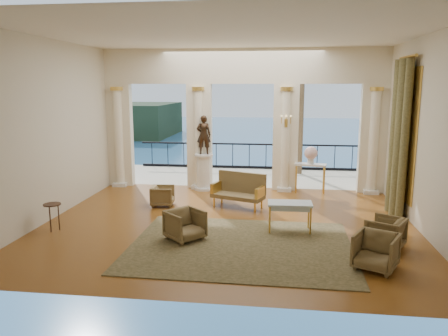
# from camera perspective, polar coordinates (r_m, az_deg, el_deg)

# --- Properties ---
(floor) EXTENTS (9.00, 9.00, 0.00)m
(floor) POSITION_cam_1_polar(r_m,az_deg,el_deg) (10.81, 0.51, -7.32)
(floor) COLOR #542A0C
(floor) RESTS_ON ground
(room_walls) EXTENTS (9.00, 9.00, 9.00)m
(room_walls) POSITION_cam_1_polar(r_m,az_deg,el_deg) (9.18, -0.29, 7.79)
(room_walls) COLOR beige
(room_walls) RESTS_ON ground
(arcade) EXTENTS (9.00, 0.56, 4.50)m
(arcade) POSITION_cam_1_polar(r_m,az_deg,el_deg) (14.10, 2.38, 7.60)
(arcade) COLOR #F7E8CA
(arcade) RESTS_ON ground
(terrace) EXTENTS (10.00, 3.60, 0.10)m
(terrace) POSITION_cam_1_polar(r_m,az_deg,el_deg) (16.41, 2.90, -1.25)
(terrace) COLOR beige
(terrace) RESTS_ON ground
(balustrade) EXTENTS (9.00, 0.06, 1.03)m
(balustrade) POSITION_cam_1_polar(r_m,az_deg,el_deg) (17.89, 3.31, 1.25)
(balustrade) COLOR black
(balustrade) RESTS_ON terrace
(palm_tree) EXTENTS (2.00, 2.00, 4.50)m
(palm_tree) POSITION_cam_1_polar(r_m,az_deg,el_deg) (16.84, 10.24, 13.08)
(palm_tree) COLOR #4C3823
(palm_tree) RESTS_ON terrace
(headland) EXTENTS (22.00, 18.00, 6.00)m
(headland) POSITION_cam_1_polar(r_m,az_deg,el_deg) (86.30, -14.02, 6.19)
(headland) COLOR black
(headland) RESTS_ON sea
(sea) EXTENTS (160.00, 160.00, 0.00)m
(sea) POSITION_cam_1_polar(r_m,az_deg,el_deg) (70.84, 6.25, 3.08)
(sea) COLOR #204F8D
(sea) RESTS_ON ground
(curtain) EXTENTS (0.33, 1.40, 4.09)m
(curtain) POSITION_cam_1_polar(r_m,az_deg,el_deg) (12.18, 21.91, 3.68)
(curtain) COLOR #4A4526
(curtain) RESTS_ON ground
(window_frame) EXTENTS (0.04, 1.60, 3.40)m
(window_frame) POSITION_cam_1_polar(r_m,az_deg,el_deg) (12.22, 22.79, 4.02)
(window_frame) COLOR gold
(window_frame) RESTS_ON room_walls
(wall_sconce) EXTENTS (0.30, 0.11, 0.33)m
(wall_sconce) POSITION_cam_1_polar(r_m,az_deg,el_deg) (13.76, 8.10, 5.94)
(wall_sconce) COLOR gold
(wall_sconce) RESTS_ON arcade
(rug) EXTENTS (4.68, 3.66, 0.02)m
(rug) POSITION_cam_1_polar(r_m,az_deg,el_deg) (9.38, 2.19, -10.13)
(rug) COLOR #32361B
(rug) RESTS_ON ground
(armchair_a) EXTENTS (0.98, 0.98, 0.74)m
(armchair_a) POSITION_cam_1_polar(r_m,az_deg,el_deg) (9.69, -5.11, -7.24)
(armchair_a) COLOR #423019
(armchair_a) RESTS_ON ground
(armchair_b) EXTENTS (0.96, 0.94, 0.75)m
(armchair_b) POSITION_cam_1_polar(r_m,az_deg,el_deg) (8.64, 19.22, -10.04)
(armchair_b) COLOR #423019
(armchair_b) RESTS_ON ground
(armchair_c) EXTENTS (0.91, 0.93, 0.72)m
(armchair_c) POSITION_cam_1_polar(r_m,az_deg,el_deg) (9.79, 20.33, -7.77)
(armchair_c) COLOR #423019
(armchair_c) RESTS_ON ground
(armchair_d) EXTENTS (0.63, 0.67, 0.63)m
(armchair_d) POSITION_cam_1_polar(r_m,az_deg,el_deg) (12.45, -8.02, -3.49)
(armchair_d) COLOR #423019
(armchair_d) RESTS_ON ground
(settee) EXTENTS (1.57, 1.07, 0.96)m
(settee) POSITION_cam_1_polar(r_m,az_deg,el_deg) (12.20, 2.02, -2.91)
(settee) COLOR #423019
(settee) RESTS_ON ground
(game_table) EXTENTS (1.03, 0.58, 0.69)m
(game_table) POSITION_cam_1_polar(r_m,az_deg,el_deg) (10.23, 8.60, -4.86)
(game_table) COLOR #AAC1D6
(game_table) RESTS_ON ground
(pedestal) EXTENTS (0.64, 0.64, 1.17)m
(pedestal) POSITION_cam_1_polar(r_m,az_deg,el_deg) (14.19, -2.63, -0.60)
(pedestal) COLOR silver
(pedestal) RESTS_ON ground
(statue) EXTENTS (0.47, 0.33, 1.25)m
(statue) POSITION_cam_1_polar(r_m,az_deg,el_deg) (14.00, -2.67, 4.35)
(statue) COLOR #302115
(statue) RESTS_ON pedestal
(console_table) EXTENTS (1.03, 0.57, 0.92)m
(console_table) POSITION_cam_1_polar(r_m,az_deg,el_deg) (14.03, 11.21, -0.09)
(console_table) COLOR silver
(console_table) RESTS_ON ground
(urn) EXTENTS (0.41, 0.41, 0.55)m
(urn) POSITION_cam_1_polar(r_m,az_deg,el_deg) (13.95, 11.28, 1.81)
(urn) COLOR silver
(urn) RESTS_ON console_table
(side_table) EXTENTS (0.40, 0.40, 0.65)m
(side_table) POSITION_cam_1_polar(r_m,az_deg,el_deg) (10.94, -21.52, -4.84)
(side_table) COLOR black
(side_table) RESTS_ON ground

